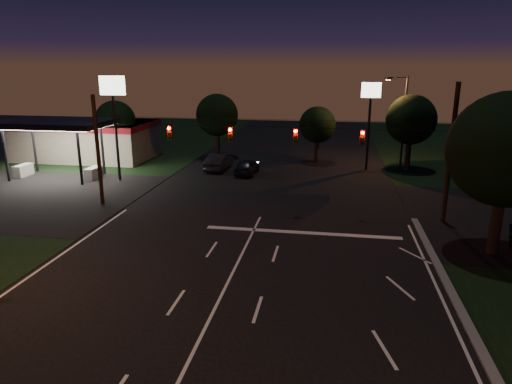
% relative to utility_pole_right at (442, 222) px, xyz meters
% --- Properties ---
extents(ground, '(140.00, 140.00, 0.00)m').
position_rel_utility_pole_right_xyz_m(ground, '(-12.00, -15.00, 0.00)').
color(ground, black).
rests_on(ground, ground).
extents(cross_street_left, '(20.00, 16.00, 0.02)m').
position_rel_utility_pole_right_xyz_m(cross_street_left, '(-32.00, 1.00, 0.00)').
color(cross_street_left, black).
rests_on(cross_street_left, ground).
extents(stop_bar, '(12.00, 0.50, 0.01)m').
position_rel_utility_pole_right_xyz_m(stop_bar, '(-9.00, -3.50, 0.01)').
color(stop_bar, silver).
rests_on(stop_bar, ground).
extents(utility_pole_right, '(0.30, 0.30, 9.00)m').
position_rel_utility_pole_right_xyz_m(utility_pole_right, '(0.00, 0.00, 0.00)').
color(utility_pole_right, black).
rests_on(utility_pole_right, ground).
extents(utility_pole_left, '(0.28, 0.28, 8.00)m').
position_rel_utility_pole_right_xyz_m(utility_pole_left, '(-24.00, 0.00, 0.00)').
color(utility_pole_left, black).
rests_on(utility_pole_left, ground).
extents(signal_span, '(24.00, 0.40, 1.56)m').
position_rel_utility_pole_right_xyz_m(signal_span, '(-12.00, -0.04, 5.50)').
color(signal_span, black).
rests_on(signal_span, ground).
extents(gas_station, '(14.20, 16.10, 5.25)m').
position_rel_utility_pole_right_xyz_m(gas_station, '(-33.86, 15.39, 2.38)').
color(gas_station, gray).
rests_on(gas_station, ground).
extents(pole_sign_left_near, '(2.20, 0.30, 9.10)m').
position_rel_utility_pole_right_xyz_m(pole_sign_left_near, '(-26.00, 7.00, 6.98)').
color(pole_sign_left_near, black).
rests_on(pole_sign_left_near, ground).
extents(pole_sign_right, '(1.80, 0.30, 8.40)m').
position_rel_utility_pole_right_xyz_m(pole_sign_right, '(-4.00, 15.00, 6.24)').
color(pole_sign_right, black).
rests_on(pole_sign_right, ground).
extents(street_light_right_far, '(2.20, 0.35, 9.00)m').
position_rel_utility_pole_right_xyz_m(street_light_right_far, '(-0.76, 17.00, 5.24)').
color(street_light_right_far, black).
rests_on(street_light_right_far, ground).
extents(tree_right_near, '(6.00, 6.00, 8.76)m').
position_rel_utility_pole_right_xyz_m(tree_right_near, '(1.53, -4.83, 5.68)').
color(tree_right_near, black).
rests_on(tree_right_near, ground).
extents(tree_far_a, '(4.20, 4.20, 6.42)m').
position_rel_utility_pole_right_xyz_m(tree_far_a, '(-29.98, 15.12, 4.26)').
color(tree_far_a, black).
rests_on(tree_far_a, ground).
extents(tree_far_b, '(4.60, 4.60, 6.98)m').
position_rel_utility_pole_right_xyz_m(tree_far_b, '(-19.98, 19.13, 4.61)').
color(tree_far_b, black).
rests_on(tree_far_b, ground).
extents(tree_far_c, '(3.80, 3.80, 5.86)m').
position_rel_utility_pole_right_xyz_m(tree_far_c, '(-8.98, 18.10, 3.90)').
color(tree_far_c, black).
rests_on(tree_far_c, ground).
extents(tree_far_d, '(4.80, 4.80, 7.30)m').
position_rel_utility_pole_right_xyz_m(tree_far_d, '(0.02, 16.13, 4.83)').
color(tree_far_d, black).
rests_on(tree_far_d, ground).
extents(tree_far_e, '(4.00, 4.00, 6.18)m').
position_rel_utility_pole_right_xyz_m(tree_far_e, '(8.02, 14.11, 4.11)').
color(tree_far_e, black).
rests_on(tree_far_e, ground).
extents(car_oncoming_a, '(1.97, 4.44, 1.48)m').
position_rel_utility_pole_right_xyz_m(car_oncoming_a, '(-15.25, 11.37, 0.74)').
color(car_oncoming_a, black).
rests_on(car_oncoming_a, ground).
extents(car_oncoming_b, '(1.90, 4.83, 1.57)m').
position_rel_utility_pole_right_xyz_m(car_oncoming_b, '(-18.32, 12.68, 0.78)').
color(car_oncoming_b, black).
rests_on(car_oncoming_b, ground).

